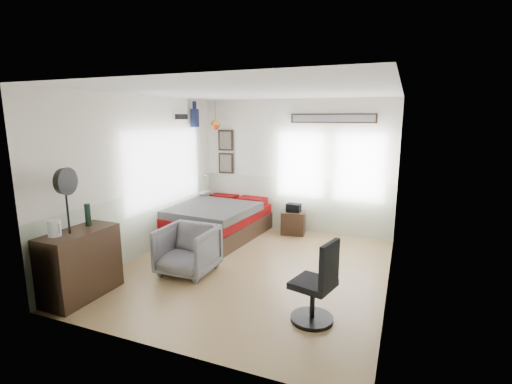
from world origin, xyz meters
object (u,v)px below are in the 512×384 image
bed (217,221)px  armchair (188,250)px  dresser (81,264)px  nightstand (293,223)px  task_chair (317,290)px

bed → armchair: 1.79m
dresser → armchair: size_ratio=1.24×
dresser → nightstand: 4.09m
bed → dresser: dresser is taller
nightstand → task_chair: task_chair is taller
dresser → task_chair: task_chair is taller
bed → armchair: armchair is taller
armchair → task_chair: bearing=-17.2°
dresser → armchair: dresser is taller
bed → task_chair: bearing=-38.2°
dresser → task_chair: 3.07m
dresser → bed: bearing=80.9°
bed → armchair: bearing=-71.5°
bed → armchair: (0.43, -1.74, 0.04)m
nightstand → task_chair: size_ratio=0.46×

